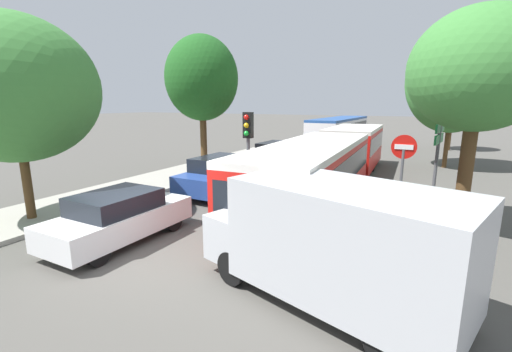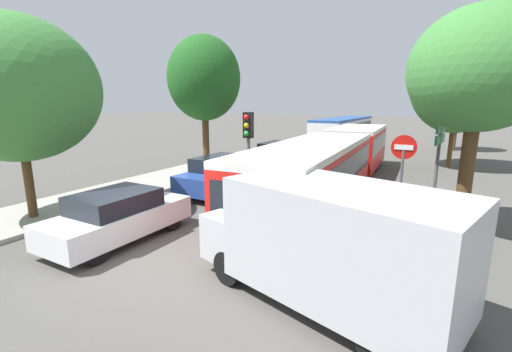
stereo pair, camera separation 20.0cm
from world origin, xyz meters
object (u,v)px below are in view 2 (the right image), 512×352
object	(u,v)px
queued_car_white	(118,216)
tree_right_far	(460,92)
tree_right_near	(480,71)
tree_left_mid	(204,79)
tree_left_near	(16,89)
city_bus_rear	(343,129)
queued_car_red	(281,155)
traffic_light	(248,138)
articulated_bus	(335,159)
tree_right_mid	(460,82)
queued_car_blue	(223,174)
white_van	(329,241)
direction_sign_post	(440,141)
no_entry_sign	(402,168)

from	to	relation	value
queued_car_white	tree_right_far	world-z (taller)	tree_right_far
queued_car_white	tree_right_near	bearing A→B (deg)	-57.78
tree_left_mid	tree_right_far	world-z (taller)	tree_left_mid
tree_left_near	tree_left_mid	world-z (taller)	tree_left_mid
tree_left_mid	tree_right_near	bearing A→B (deg)	-18.86
city_bus_rear	queued_car_red	xyz separation A→B (m)	(-0.24, -13.02, -0.62)
traffic_light	articulated_bus	bearing A→B (deg)	147.67
queued_car_red	tree_right_mid	world-z (taller)	tree_right_mid
queued_car_blue	traffic_light	size ratio (longest dim) A/B	1.31
tree_right_near	white_van	bearing A→B (deg)	-114.02
queued_car_blue	queued_car_red	xyz separation A→B (m)	(-0.01, 5.91, 0.00)
queued_car_red	direction_sign_post	size ratio (longest dim) A/B	1.24
queued_car_red	tree_right_near	world-z (taller)	tree_right_near
articulated_bus	tree_right_mid	world-z (taller)	tree_right_mid
queued_car_white	queued_car_red	xyz separation A→B (m)	(-0.38, 11.62, 0.08)
articulated_bus	tree_right_near	world-z (taller)	tree_right_near
queued_car_white	queued_car_blue	xyz separation A→B (m)	(-0.38, 5.72, 0.08)
tree_left_mid	queued_car_white	bearing A→B (deg)	-67.73
white_van	no_entry_sign	xyz separation A→B (m)	(0.71, 4.81, 0.64)
articulated_bus	traffic_light	world-z (taller)	traffic_light
articulated_bus	queued_car_white	size ratio (longest dim) A/B	4.05
direction_sign_post	tree_right_near	xyz separation A→B (m)	(0.74, -0.91, 1.97)
no_entry_sign	tree_left_near	world-z (taller)	tree_left_near
no_entry_sign	tree_right_mid	size ratio (longest dim) A/B	0.35
queued_car_red	tree_right_far	bearing A→B (deg)	-32.26
traffic_light	direction_sign_post	xyz separation A→B (m)	(5.97, 1.43, 0.07)
queued_car_blue	no_entry_sign	world-z (taller)	no_entry_sign
tree_right_mid	tree_right_far	world-z (taller)	tree_right_mid
city_bus_rear	tree_left_mid	bearing A→B (deg)	168.62
tree_right_near	articulated_bus	bearing A→B (deg)	144.42
white_van	tree_left_near	distance (m)	10.10
city_bus_rear	no_entry_sign	world-z (taller)	no_entry_sign
articulated_bus	no_entry_sign	distance (m)	4.76
queued_car_blue	queued_car_red	distance (m)	5.91
articulated_bus	queued_car_blue	world-z (taller)	articulated_bus
queued_car_blue	traffic_light	distance (m)	2.87
queued_car_white	queued_car_red	distance (m)	11.63
queued_car_red	white_van	distance (m)	13.45
city_bus_rear	tree_left_near	bearing A→B (deg)	173.25
tree_right_near	tree_right_mid	distance (m)	11.49
queued_car_red	city_bus_rear	bearing A→B (deg)	-0.01
queued_car_blue	white_van	world-z (taller)	white_van
queued_car_white	traffic_light	size ratio (longest dim) A/B	1.18
tree_left_mid	city_bus_rear	bearing A→B (deg)	77.07
direction_sign_post	tree_right_mid	world-z (taller)	tree_right_mid
queued_car_white	tree_left_near	world-z (taller)	tree_left_near
direction_sign_post	tree_left_near	size ratio (longest dim) A/B	0.57
traffic_light	tree_right_mid	size ratio (longest dim) A/B	0.43
articulated_bus	tree_right_far	bearing A→B (deg)	161.61
queued_car_white	tree_right_mid	size ratio (longest dim) A/B	0.51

